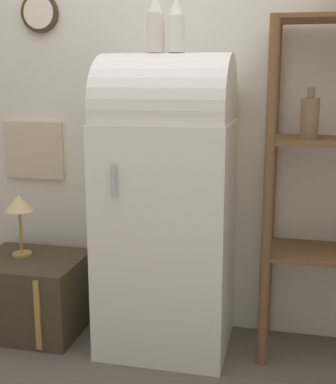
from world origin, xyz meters
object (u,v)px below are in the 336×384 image
(vase_left, at_px, (156,24))
(suitcase_trunk, at_px, (32,294))
(refrigerator, at_px, (166,201))
(vase_center, at_px, (176,26))
(desk_lamp, at_px, (19,207))

(vase_left, bearing_deg, suitcase_trunk, -178.87)
(suitcase_trunk, height_order, vase_left, vase_left)
(refrigerator, bearing_deg, vase_center, -4.01)
(suitcase_trunk, xyz_separation_m, vase_left, (0.73, 0.01, 1.46))
(vase_left, bearing_deg, vase_center, -5.18)
(refrigerator, height_order, suitcase_trunk, refrigerator)
(refrigerator, xyz_separation_m, suitcase_trunk, (-0.79, -0.01, -0.58))
(vase_left, xyz_separation_m, desk_lamp, (-0.80, 0.02, -0.96))
(suitcase_trunk, distance_m, vase_center, 1.67)
(refrigerator, relative_size, vase_left, 5.35)
(desk_lamp, bearing_deg, vase_center, -2.18)
(vase_left, bearing_deg, refrigerator, -6.24)
(vase_left, bearing_deg, desk_lamp, 178.22)
(refrigerator, xyz_separation_m, desk_lamp, (-0.85, 0.03, -0.09))
(vase_center, bearing_deg, vase_left, 174.82)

